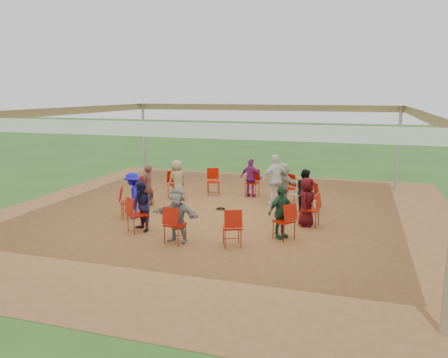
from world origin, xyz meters
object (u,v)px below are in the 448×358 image
(chair_6, at_px, (129,202))
(chair_10, at_px, (284,221))
(laptop, at_px, (300,193))
(chair_7, at_px, (137,215))
(chair_9, at_px, (232,227))
(person_seated_3, at_px, (177,179))
(chair_2, at_px, (252,183))
(person_seated_7, at_px, (177,215))
(person_seated_2, at_px, (251,178))
(standing_person, at_px, (276,180))
(person_seated_5, at_px, (133,195))
(person_seated_0, at_px, (305,191))
(chair_1, at_px, (286,188))
(chair_5, at_px, (145,192))
(chair_11, at_px, (311,210))
(person_seated_8, at_px, (281,212))
(person_seated_9, at_px, (306,202))
(person_seated_1, at_px, (284,183))
(chair_8, at_px, (175,225))
(cable_coil, at_px, (221,209))
(chair_4, at_px, (175,185))
(chair_3, at_px, (213,182))
(chair_0, at_px, (309,198))
(person_seated_6, at_px, (141,206))
(person_seated_4, at_px, (148,186))

(chair_6, distance_m, chair_10, 4.47)
(chair_6, height_order, laptop, chair_6)
(chair_6, height_order, chair_7, same)
(chair_9, relative_size, person_seated_3, 0.70)
(chair_2, height_order, person_seated_7, person_seated_7)
(person_seated_2, distance_m, person_seated_7, 4.92)
(standing_person, bearing_deg, person_seated_5, -0.90)
(person_seated_0, relative_size, person_seated_2, 1.00)
(chair_9, bearing_deg, chair_1, 60.00)
(chair_5, height_order, chair_11, same)
(chair_5, distance_m, chair_6, 1.33)
(person_seated_0, height_order, person_seated_8, same)
(person_seated_9, bearing_deg, person_seated_1, 30.00)
(chair_11, relative_size, person_seated_7, 0.70)
(chair_9, bearing_deg, chair_8, 165.00)
(chair_2, distance_m, person_seated_7, 5.04)
(cable_coil, bearing_deg, person_seated_2, 75.99)
(chair_10, xyz_separation_m, person_seated_8, (-0.10, 0.07, 0.20))
(person_seated_1, height_order, laptop, person_seated_1)
(chair_8, distance_m, chair_10, 2.58)
(person_seated_1, relative_size, laptop, 3.24)
(person_seated_1, bearing_deg, chair_5, 59.21)
(chair_4, relative_size, person_seated_9, 0.70)
(person_seated_1, distance_m, standing_person, 0.45)
(chair_11, distance_m, person_seated_3, 4.87)
(person_seated_2, height_order, laptop, person_seated_2)
(chair_2, distance_m, chair_9, 4.98)
(chair_1, xyz_separation_m, chair_2, (-1.24, 0.49, 0.00))
(person_seated_8, bearing_deg, chair_1, 43.64)
(chair_3, height_order, laptop, chair_3)
(chair_1, distance_m, chair_5, 4.47)
(chair_6, xyz_separation_m, person_seated_5, (0.11, 0.05, 0.20))
(chair_0, relative_size, person_seated_5, 0.70)
(chair_9, relative_size, standing_person, 0.57)
(person_seated_0, distance_m, person_seated_5, 4.92)
(chair_9, distance_m, person_seated_8, 1.32)
(cable_coil, bearing_deg, chair_9, -67.67)
(chair_0, bearing_deg, chair_7, 105.00)
(chair_4, relative_size, person_seated_6, 0.70)
(person_seated_5, distance_m, laptop, 4.75)
(chair_3, xyz_separation_m, chair_8, (0.73, -4.93, 0.00))
(chair_4, xyz_separation_m, person_seated_7, (1.79, -3.98, 0.20))
(person_seated_5, distance_m, standing_person, 4.37)
(chair_10, xyz_separation_m, person_seated_0, (0.18, 2.51, 0.20))
(chair_2, height_order, person_seated_5, person_seated_5)
(person_seated_5, distance_m, person_seated_9, 4.75)
(chair_10, relative_size, person_seated_3, 0.70)
(chair_4, height_order, person_seated_4, person_seated_4)
(chair_2, bearing_deg, person_seated_4, 46.36)
(chair_10, height_order, chair_11, same)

